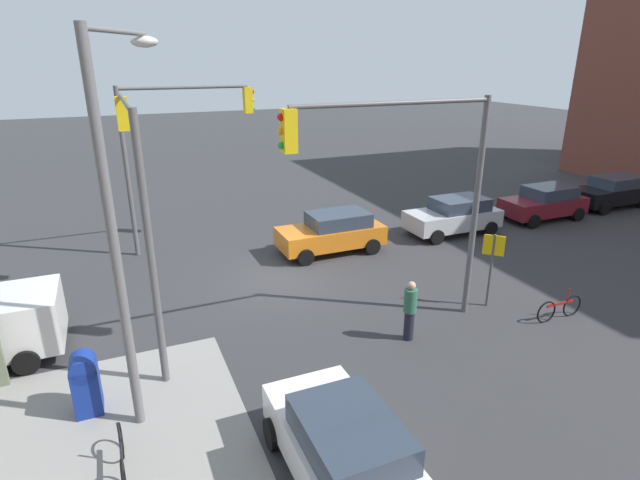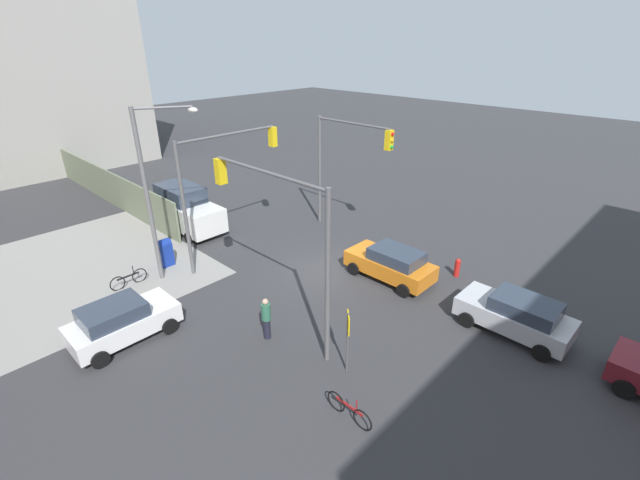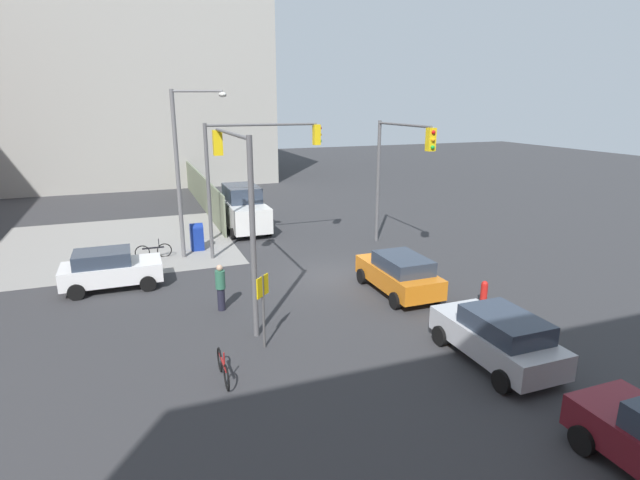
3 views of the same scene
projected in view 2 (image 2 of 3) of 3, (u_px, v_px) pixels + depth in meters
The scene contains 17 objects.
ground_plane at pixel (322, 271), 21.22m from camera, with size 120.00×120.00×0.00m, color #333335.
sidewalk_corner at pixel (63, 274), 20.97m from camera, with size 12.00×12.00×0.01m, color gray.
construction_fence at pixel (100, 182), 30.31m from camera, with size 21.48×0.12×2.40m, color slate.
traffic_signal_nw_corner at pixel (279, 223), 14.92m from camera, with size 6.04×0.36×6.50m.
traffic_signal_se_corner at pixel (345, 155), 23.74m from camera, with size 5.19×0.36×6.50m.
traffic_signal_ne_corner at pixel (222, 172), 20.55m from camera, with size 0.36×5.84×6.50m.
street_lamp_corner at pixel (154, 184), 18.76m from camera, with size 1.53×2.39×8.00m.
warning_sign_two_way at pixel (348, 333), 14.23m from camera, with size 0.48×0.48×2.40m.
mailbox_blue at pixel (165, 252), 21.50m from camera, with size 0.56×0.64×1.43m.
fire_hydrant at pixel (457, 267), 20.62m from camera, with size 0.26×0.26×0.94m.
hatchback_white at pixel (121, 321), 16.13m from camera, with size 2.02×3.89×1.62m.
hatchback_orange at pixel (391, 263), 20.24m from camera, with size 4.23×2.02×1.62m.
hatchback_silver at pixel (516, 315), 16.50m from camera, with size 4.20×2.02×1.62m.
van_white_delivery at pixel (185, 208), 25.47m from camera, with size 5.40×2.32×2.62m.
pedestrian_crossing at pixel (266, 318), 16.18m from camera, with size 0.36×0.36×1.76m.
bicycle_leaning_on_fence at pixel (129, 279), 19.87m from camera, with size 0.05×1.75×0.97m.
bicycle_at_crosswalk at pixel (349, 410), 12.91m from camera, with size 1.75×0.05×0.97m.
Camera 2 is at (-12.69, 13.42, 10.56)m, focal length 24.00 mm.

